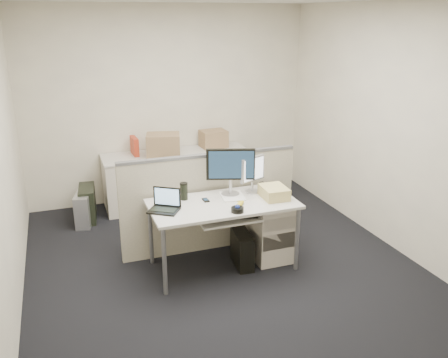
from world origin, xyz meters
name	(u,v)px	position (x,y,z in m)	size (l,w,h in m)	color
floor	(223,266)	(0.00, 0.00, -0.01)	(4.00, 4.50, 0.01)	black
wall_back	(169,105)	(0.00, 2.25, 1.35)	(4.00, 0.02, 2.70)	#EEE5C8
wall_front	(358,242)	(0.00, -2.25, 1.35)	(4.00, 0.02, 2.70)	#EEE5C8
wall_left	(0,164)	(-2.00, 0.00, 1.35)	(0.02, 4.50, 2.70)	#EEE5C8
wall_right	(392,128)	(2.00, 0.00, 1.35)	(0.02, 4.50, 2.70)	#EEE5C8
desk	(223,208)	(0.00, 0.00, 0.66)	(1.50, 0.75, 0.73)	silver
keyboard_tray	(229,219)	(0.00, -0.18, 0.62)	(0.62, 0.32, 0.02)	silver
drawer_pedestal	(269,229)	(0.55, 0.05, 0.33)	(0.40, 0.55, 0.65)	beige
cubicle_partition	(210,203)	(0.00, 0.45, 0.55)	(2.00, 0.06, 1.10)	#BDB597
back_counter	(177,179)	(0.00, 1.93, 0.36)	(2.00, 0.60, 0.72)	beige
monitor_main	(231,172)	(0.15, 0.18, 0.98)	(0.51, 0.20, 0.51)	black
monitor_small	(252,175)	(0.40, 0.18, 0.93)	(0.32, 0.16, 0.39)	#B7B7BC
laptop	(163,201)	(-0.62, -0.02, 0.84)	(0.28, 0.21, 0.21)	black
trackball	(237,210)	(0.05, -0.28, 0.75)	(0.12, 0.12, 0.05)	black
desk_phone	(273,190)	(0.60, 0.08, 0.77)	(0.24, 0.19, 0.08)	black
paper_stack	(232,196)	(0.15, 0.12, 0.74)	(0.23, 0.30, 0.01)	white
sticky_pad	(239,200)	(0.18, 0.00, 0.74)	(0.07, 0.07, 0.01)	gold
travel_mug	(184,192)	(-0.35, 0.22, 0.81)	(0.08, 0.08, 0.17)	black
banana	(240,204)	(0.12, -0.15, 0.75)	(0.19, 0.05, 0.04)	yellow
cellphone	(206,200)	(-0.15, 0.11, 0.74)	(0.05, 0.10, 0.01)	black
manila_folders	(274,192)	(0.55, -0.05, 0.79)	(0.25, 0.32, 0.12)	#D0BD76
keyboard	(232,215)	(0.05, -0.14, 0.64)	(0.50, 0.18, 0.03)	black
pc_tower_desk	(242,249)	(0.20, -0.05, 0.19)	(0.16, 0.40, 0.37)	black
pc_tower_spare_dark	(88,204)	(-1.25, 1.74, 0.22)	(0.19, 0.48, 0.45)	black
pc_tower_spare_silver	(84,208)	(-1.30, 1.63, 0.21)	(0.18, 0.44, 0.42)	#B7B7BC
cardboard_box_left	(163,146)	(-0.20, 1.81, 0.88)	(0.44, 0.33, 0.33)	#A17551
cardboard_box_right	(213,139)	(0.59, 2.05, 0.85)	(0.36, 0.28, 0.26)	#A17551
red_binder	(135,147)	(-0.55, 2.03, 0.85)	(0.07, 0.28, 0.26)	#B8361D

